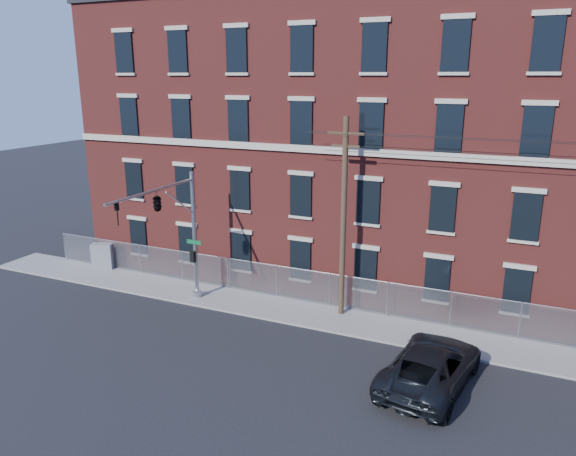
{
  "coord_description": "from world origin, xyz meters",
  "views": [
    {
      "loc": [
        9.87,
        -18.99,
        11.92
      ],
      "look_at": [
        -0.27,
        4.0,
        4.85
      ],
      "focal_mm": 33.76,
      "sensor_mm": 36.0,
      "label": 1
    }
  ],
  "objects_px": {
    "traffic_signal_mast": "(167,214)",
    "utility_cabinet": "(103,256)",
    "utility_pole_near": "(344,215)",
    "pickup_truck": "(431,365)"
  },
  "relations": [
    {
      "from": "utility_pole_near",
      "to": "pickup_truck",
      "type": "bearing_deg",
      "value": -41.88
    },
    {
      "from": "utility_cabinet",
      "to": "utility_pole_near",
      "type": "bearing_deg",
      "value": -23.06
    },
    {
      "from": "traffic_signal_mast",
      "to": "utility_pole_near",
      "type": "bearing_deg",
      "value": 23.14
    },
    {
      "from": "utility_cabinet",
      "to": "traffic_signal_mast",
      "type": "bearing_deg",
      "value": -47.1
    },
    {
      "from": "utility_pole_near",
      "to": "utility_cabinet",
      "type": "relative_size",
      "value": 6.22
    },
    {
      "from": "traffic_signal_mast",
      "to": "utility_cabinet",
      "type": "distance_m",
      "value": 9.94
    },
    {
      "from": "utility_pole_near",
      "to": "pickup_truck",
      "type": "distance_m",
      "value": 8.44
    },
    {
      "from": "traffic_signal_mast",
      "to": "utility_cabinet",
      "type": "xyz_separation_m",
      "value": [
        -8.02,
        3.82,
        -4.46
      ]
    },
    {
      "from": "traffic_signal_mast",
      "to": "utility_cabinet",
      "type": "height_order",
      "value": "traffic_signal_mast"
    },
    {
      "from": "utility_pole_near",
      "to": "utility_cabinet",
      "type": "height_order",
      "value": "utility_pole_near"
    }
  ]
}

